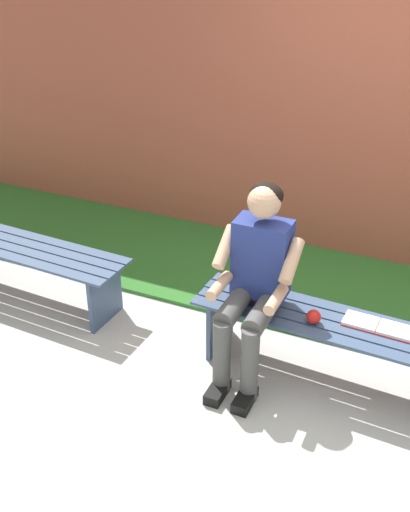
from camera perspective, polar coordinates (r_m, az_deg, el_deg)
The scene contains 8 objects.
ground_plane at distance 3.82m, azimuth -10.69°, elevation -15.43°, with size 10.00×7.00×0.04m, color #B2B2AD.
grass_strip at distance 5.24m, azimuth 1.86°, elevation -0.68°, with size 9.00×1.42×0.03m, color #2D6B28.
brick_wall at distance 5.16m, azimuth 12.81°, elevation 14.30°, with size 9.50×0.24×2.71m, color #9E4C38.
bench_near at distance 3.92m, azimuth 12.43°, elevation -7.30°, with size 1.90×0.49×0.44m.
bench_far at distance 4.87m, azimuth -16.41°, elevation -0.12°, with size 1.74×0.48×0.44m.
person_seated at distance 3.76m, azimuth 4.57°, elevation -2.05°, with size 0.50×0.69×1.25m.
apple at distance 3.81m, azimuth 9.93°, elevation -5.51°, with size 0.09×0.09×0.09m, color red.
book_open at distance 3.87m, azimuth 15.55°, elevation -6.21°, with size 0.42×0.18×0.02m.
Camera 1 is at (-0.50, 3.13, 2.64)m, focal length 43.63 mm.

